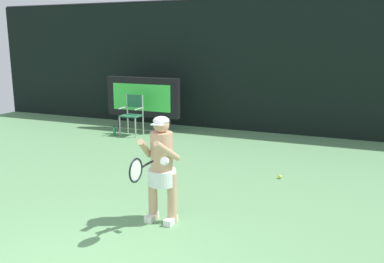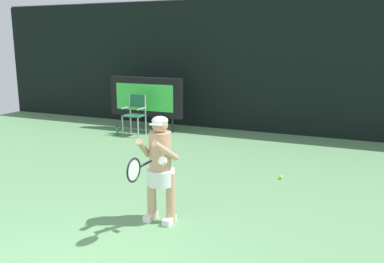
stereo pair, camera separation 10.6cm
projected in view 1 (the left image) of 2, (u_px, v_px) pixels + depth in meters
The scene contains 7 objects.
backdrop_screen at pixel (263, 67), 11.39m from camera, with size 18.00×0.12×3.66m.
scoreboard at pixel (143, 97), 11.76m from camera, with size 2.20×0.21×1.50m.
umpire_chair at pixel (132, 112), 11.24m from camera, with size 0.52×0.44×1.08m.
water_bottle at pixel (115, 131), 11.25m from camera, with size 0.07×0.07×0.27m.
tennis_player at pixel (162, 165), 5.77m from camera, with size 0.53×0.60×1.50m.
tennis_racket at pixel (137, 170), 5.16m from camera, with size 0.03×0.60×0.31m.
tennis_ball_loose at pixel (280, 177), 7.75m from camera, with size 0.07×0.07×0.07m.
Camera 1 is at (2.65, -2.86, 2.50)m, focal length 39.23 mm.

